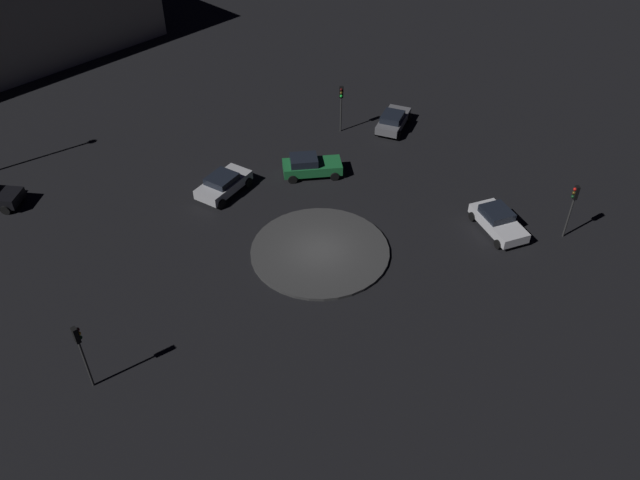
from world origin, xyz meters
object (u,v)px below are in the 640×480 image
object	(u,v)px
traffic_light_northeast	(80,345)
traffic_light_southwest	(573,201)
traffic_light_south	(341,100)
car_white	(498,221)
car_green	(310,166)
car_silver	(223,184)
car_grey	(393,120)

from	to	relation	value
traffic_light_northeast	traffic_light_southwest	distance (m)	28.96
traffic_light_southwest	traffic_light_south	size ratio (longest dim) A/B	1.01
car_white	car_green	distance (m)	13.53
traffic_light_southwest	traffic_light_south	xyz separation A→B (m)	(17.35, -7.64, -0.01)
car_silver	traffic_light_northeast	size ratio (longest dim) A/B	1.07
car_white	car_grey	xyz separation A→B (m)	(9.56, -10.17, 0.03)
car_white	car_grey	world-z (taller)	car_grey
traffic_light_south	traffic_light_northeast	bearing A→B (deg)	-21.12
car_grey	traffic_light_south	xyz separation A→B (m)	(3.75, 1.78, 1.98)
car_green	traffic_light_south	world-z (taller)	traffic_light_south
car_grey	traffic_light_south	distance (m)	4.60
traffic_light_northeast	traffic_light_south	distance (m)	27.80
car_grey	car_white	bearing A→B (deg)	-135.06
traffic_light_northeast	car_white	bearing A→B (deg)	-13.35
car_grey	car_silver	size ratio (longest dim) A/B	0.94
car_white	car_green	xyz separation A→B (m)	(13.40, -1.84, 0.06)
car_silver	car_green	size ratio (longest dim) A/B	0.98
car_white	car_grey	bearing A→B (deg)	-177.55
car_silver	traffic_light_south	xyz separation A→B (m)	(-4.89, -10.64, 1.96)
car_silver	traffic_light_northeast	distance (m)	17.09
traffic_light_south	car_green	bearing A→B (deg)	-14.31
car_white	traffic_light_southwest	xyz separation A→B (m)	(-4.04, -0.75, 2.02)
car_white	car_silver	world-z (taller)	car_silver
traffic_light_southwest	car_grey	bearing A→B (deg)	-60.24
car_white	car_green	size ratio (longest dim) A/B	0.98
traffic_light_southwest	traffic_light_south	distance (m)	18.96
car_silver	traffic_light_southwest	size ratio (longest dim) A/B	1.15
car_grey	car_green	xyz separation A→B (m)	(3.84, 8.33, 0.03)
car_grey	traffic_light_southwest	distance (m)	16.66
car_grey	traffic_light_northeast	distance (m)	30.34
car_green	car_grey	bearing A→B (deg)	38.18
traffic_light_northeast	car_green	bearing A→B (deg)	18.51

